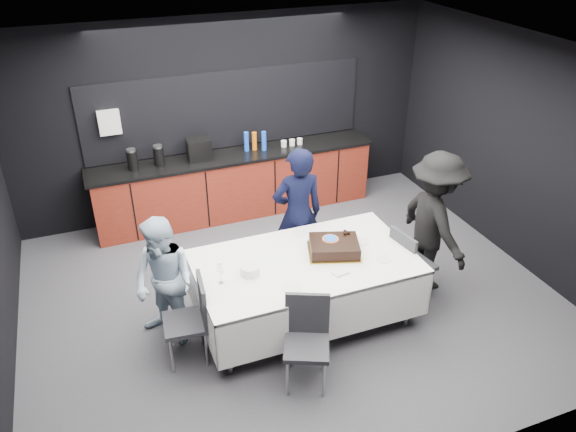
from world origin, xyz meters
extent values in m
plane|color=#45454A|center=(0.00, 0.00, 0.00)|extent=(6.00, 6.00, 0.00)
cube|color=white|center=(0.00, 0.00, 2.80)|extent=(6.00, 5.00, 0.04)
cube|color=black|center=(0.00, 2.50, 1.40)|extent=(6.00, 0.04, 2.80)
cube|color=black|center=(0.00, -2.50, 1.40)|extent=(6.00, 0.04, 2.80)
cube|color=black|center=(3.00, 0.00, 1.40)|extent=(0.04, 5.00, 2.80)
cube|color=maroon|center=(0.00, 2.20, 0.45)|extent=(4.00, 0.60, 0.90)
cube|color=black|center=(0.00, 2.20, 0.92)|extent=(4.10, 0.64, 0.04)
cube|color=black|center=(0.00, 2.48, 1.50)|extent=(4.00, 0.03, 1.10)
cube|color=white|center=(-1.60, 2.43, 1.55)|extent=(0.28, 0.12, 0.32)
cylinder|color=black|center=(-1.40, 2.20, 1.07)|extent=(0.14, 0.14, 0.26)
cylinder|color=black|center=(-1.05, 2.20, 1.07)|extent=(0.14, 0.14, 0.26)
cube|color=black|center=(-0.50, 2.20, 1.09)|extent=(0.32, 0.24, 0.30)
cylinder|color=blue|center=(0.20, 2.25, 1.08)|extent=(0.07, 0.07, 0.28)
cylinder|color=orange|center=(0.32, 2.25, 1.07)|extent=(0.07, 0.07, 0.26)
cylinder|color=blue|center=(0.44, 2.18, 1.08)|extent=(0.07, 0.07, 0.28)
cylinder|color=white|center=(0.75, 2.20, 0.98)|extent=(0.08, 0.08, 0.09)
cylinder|color=white|center=(0.88, 2.20, 0.98)|extent=(0.08, 0.08, 0.09)
cylinder|color=white|center=(1.00, 2.20, 0.98)|extent=(0.08, 0.08, 0.09)
cylinder|color=#99999E|center=(-1.40, 2.20, 1.21)|extent=(0.12, 0.12, 0.03)
cylinder|color=#99999E|center=(-1.05, 2.20, 1.21)|extent=(0.12, 0.12, 0.03)
cylinder|color=#99999E|center=(-1.00, -0.90, 0.38)|extent=(0.06, 0.06, 0.75)
cylinder|color=#99999E|center=(-1.00, 0.10, 0.38)|extent=(0.06, 0.06, 0.75)
cylinder|color=#99999E|center=(1.00, -0.90, 0.38)|extent=(0.06, 0.06, 0.75)
cylinder|color=#99999E|center=(1.00, 0.10, 0.38)|extent=(0.06, 0.06, 0.75)
cube|color=white|center=(0.00, -0.40, 0.76)|extent=(2.32, 1.32, 0.04)
cube|color=white|center=(0.00, -1.05, 0.49)|extent=(2.32, 0.02, 0.55)
cube|color=white|center=(0.00, 0.25, 0.49)|extent=(2.32, 0.02, 0.55)
cube|color=white|center=(-1.15, -0.40, 0.49)|extent=(0.02, 1.32, 0.55)
cube|color=white|center=(1.15, -0.40, 0.49)|extent=(0.02, 1.32, 0.55)
cube|color=gold|center=(0.35, -0.37, 0.79)|extent=(0.67, 0.61, 0.01)
cube|color=black|center=(0.35, -0.37, 0.85)|extent=(0.62, 0.55, 0.11)
cube|color=black|center=(0.35, -0.37, 0.91)|extent=(0.62, 0.55, 0.01)
cylinder|color=#F05B14|center=(0.33, -0.31, 0.92)|extent=(0.18, 0.18, 0.00)
cylinder|color=blue|center=(0.33, -0.31, 0.92)|extent=(0.15, 0.15, 0.01)
sphere|color=black|center=(0.53, -0.25, 0.94)|extent=(0.04, 0.04, 0.04)
sphere|color=black|center=(0.55, -0.29, 0.94)|extent=(0.04, 0.04, 0.04)
sphere|color=black|center=(0.51, -0.29, 0.94)|extent=(0.04, 0.04, 0.04)
cylinder|color=white|center=(-0.62, -0.43, 0.83)|extent=(0.20, 0.20, 0.10)
cylinder|color=white|center=(-0.31, -0.79, 0.78)|extent=(0.20, 0.20, 0.01)
cylinder|color=white|center=(0.71, -0.28, 0.78)|extent=(0.21, 0.21, 0.01)
cylinder|color=white|center=(0.78, -0.68, 0.78)|extent=(0.18, 0.18, 0.01)
cylinder|color=white|center=(0.16, 0.10, 0.78)|extent=(0.18, 0.18, 0.01)
cube|color=white|center=(0.24, -0.75, 0.79)|extent=(0.17, 0.13, 0.02)
cylinder|color=white|center=(-0.93, -0.46, 0.78)|extent=(0.06, 0.06, 0.00)
cylinder|color=white|center=(-0.93, -0.46, 0.84)|extent=(0.01, 0.01, 0.12)
cylinder|color=white|center=(-0.93, -0.46, 0.95)|extent=(0.05, 0.05, 0.10)
cube|color=#2B2B30|center=(-1.34, -0.54, 0.45)|extent=(0.46, 0.46, 0.05)
cube|color=#2B2B30|center=(-1.15, -0.56, 0.70)|extent=(0.08, 0.42, 0.45)
cylinder|color=#99999E|center=(-1.49, -0.35, 0.22)|extent=(0.03, 0.03, 0.44)
cylinder|color=#99999E|center=(-1.53, -0.69, 0.22)|extent=(0.03, 0.03, 0.44)
cylinder|color=#99999E|center=(-1.16, -0.39, 0.22)|extent=(0.03, 0.03, 0.44)
cylinder|color=#99999E|center=(-1.19, -0.72, 0.22)|extent=(0.03, 0.03, 0.44)
cube|color=#2B2B30|center=(1.30, -0.49, 0.45)|extent=(0.48, 0.48, 0.05)
cube|color=#2B2B30|center=(1.12, -0.52, 0.70)|extent=(0.11, 0.42, 0.45)
cylinder|color=#99999E|center=(1.50, -0.63, 0.22)|extent=(0.03, 0.03, 0.44)
cylinder|color=#99999E|center=(1.45, -0.29, 0.22)|extent=(0.03, 0.03, 0.44)
cylinder|color=#99999E|center=(1.16, -0.68, 0.22)|extent=(0.03, 0.03, 0.44)
cylinder|color=#99999E|center=(1.11, -0.34, 0.22)|extent=(0.03, 0.03, 0.44)
cube|color=#2B2B30|center=(-0.35, -1.29, 0.45)|extent=(0.55, 0.55, 0.05)
cube|color=#2B2B30|center=(-0.28, -1.11, 0.70)|extent=(0.40, 0.21, 0.45)
cylinder|color=#99999E|center=(-0.58, -1.37, 0.22)|extent=(0.03, 0.03, 0.44)
cylinder|color=#99999E|center=(-0.27, -1.51, 0.22)|extent=(0.03, 0.03, 0.44)
cylinder|color=#99999E|center=(-0.44, -1.06, 0.22)|extent=(0.03, 0.03, 0.44)
cylinder|color=#99999E|center=(-0.13, -1.20, 0.22)|extent=(0.03, 0.03, 0.44)
imported|color=black|center=(0.25, 0.43, 0.85)|extent=(0.64, 0.44, 1.69)
imported|color=#A9C0D5|center=(-1.45, -0.17, 0.72)|extent=(0.85, 0.89, 1.44)
imported|color=black|center=(1.64, -0.33, 0.86)|extent=(0.64, 1.11, 1.71)
camera|label=1|loc=(-1.94, -4.90, 4.12)|focal=35.00mm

